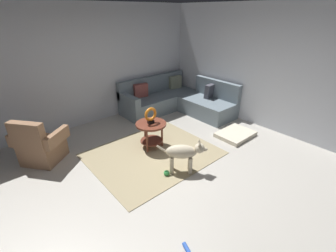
% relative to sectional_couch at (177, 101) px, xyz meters
% --- Properties ---
extents(ground_plane, '(6.00, 6.00, 0.10)m').
position_rel_sectional_couch_xyz_m(ground_plane, '(-1.99, -2.01, -0.34)').
color(ground_plane, '#B7B2A8').
extents(wall_back, '(6.00, 0.12, 2.70)m').
position_rel_sectional_couch_xyz_m(wall_back, '(-1.99, 0.93, 1.06)').
color(wall_back, silver).
rests_on(wall_back, ground_plane).
extents(wall_right, '(0.12, 6.00, 2.70)m').
position_rel_sectional_couch_xyz_m(wall_right, '(0.95, -2.01, 1.06)').
color(wall_right, silver).
rests_on(wall_right, ground_plane).
extents(area_rug, '(2.30, 1.90, 0.01)m').
position_rel_sectional_couch_xyz_m(area_rug, '(-1.84, -1.31, -0.29)').
color(area_rug, tan).
rests_on(area_rug, ground_plane).
extents(sectional_couch, '(2.20, 2.25, 0.88)m').
position_rel_sectional_couch_xyz_m(sectional_couch, '(0.00, 0.00, 0.00)').
color(sectional_couch, slate).
rests_on(sectional_couch, ground_plane).
extents(armchair, '(0.97, 1.00, 0.88)m').
position_rel_sectional_couch_xyz_m(armchair, '(-3.51, -0.18, 0.03)').
color(armchair, '#936B4C').
rests_on(armchair, ground_plane).
extents(side_table, '(0.60, 0.60, 0.54)m').
position_rel_sectional_couch_xyz_m(side_table, '(-1.70, -1.09, 0.12)').
color(side_table, brown).
rests_on(side_table, ground_plane).
extents(torus_sculpture, '(0.28, 0.08, 0.33)m').
position_rel_sectional_couch_xyz_m(torus_sculpture, '(-1.70, -1.09, 0.42)').
color(torus_sculpture, black).
rests_on(torus_sculpture, side_table).
extents(dog_bed_mat, '(0.80, 0.60, 0.09)m').
position_rel_sectional_couch_xyz_m(dog_bed_mat, '(-0.01, -1.93, -0.25)').
color(dog_bed_mat, beige).
rests_on(dog_bed_mat, ground_plane).
extents(dog, '(0.66, 0.61, 0.63)m').
position_rel_sectional_couch_xyz_m(dog, '(-1.78, -2.09, 0.09)').
color(dog, beige).
rests_on(dog, ground_plane).
extents(dog_toy_ball, '(0.10, 0.10, 0.10)m').
position_rel_sectional_couch_xyz_m(dog_toy_ball, '(-2.07, -1.99, -0.24)').
color(dog_toy_ball, green).
rests_on(dog_toy_ball, ground_plane).
extents(dog_toy_rope, '(0.10, 0.19, 0.05)m').
position_rel_sectional_couch_xyz_m(dog_toy_rope, '(-2.79, -3.20, -0.27)').
color(dog_toy_rope, blue).
rests_on(dog_toy_rope, ground_plane).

